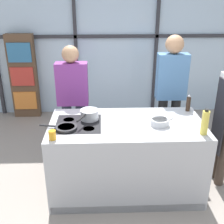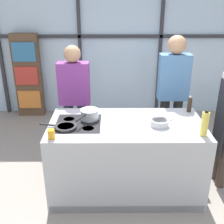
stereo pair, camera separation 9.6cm
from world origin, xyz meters
name	(u,v)px [view 1 (the left image)]	position (x,y,z in m)	size (l,w,h in m)	color
ground_plane	(125,187)	(0.00, 0.00, 0.00)	(18.00, 18.00, 0.00)	gray
back_window_wall	(116,43)	(0.00, 2.52, 1.40)	(6.40, 0.10, 2.80)	silver
bookshelf	(24,77)	(-1.78, 2.33, 0.81)	(0.51, 0.19, 1.61)	brown
demo_island	(126,157)	(0.00, 0.00, 0.46)	(1.80, 0.91, 0.92)	#B7BABF
spectator_far_left	(73,96)	(-0.70, 0.84, 0.94)	(0.44, 0.23, 1.67)	#232838
spectator_center_left	(171,89)	(0.70, 0.84, 1.04)	(0.42, 0.25, 1.80)	black
frying_pan	(65,128)	(-0.69, -0.12, 0.93)	(0.43, 0.24, 0.03)	#232326
saucepan	(89,114)	(-0.44, 0.12, 0.98)	(0.24, 0.39, 0.12)	silver
white_plate	(163,116)	(0.46, 0.16, 0.92)	(0.24, 0.24, 0.01)	white
mixing_bowl	(160,122)	(0.37, -0.06, 0.96)	(0.21, 0.21, 0.08)	silver
oil_bottle	(205,122)	(0.80, -0.30, 1.05)	(0.08, 0.08, 0.29)	#E0CC4C
pepper_grinder	(188,104)	(0.81, 0.34, 1.01)	(0.05, 0.05, 0.21)	#332319
juice_glass_near	(52,135)	(-0.80, -0.36, 0.97)	(0.08, 0.08, 0.10)	orange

